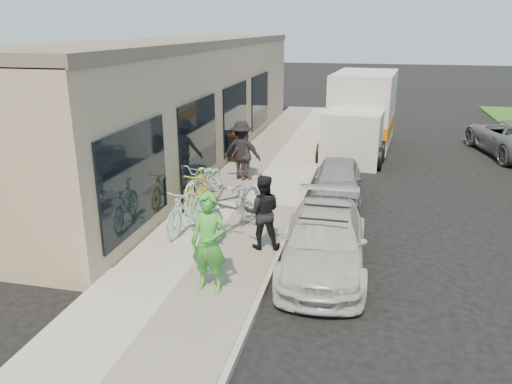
{
  "coord_description": "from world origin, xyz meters",
  "views": [
    {
      "loc": [
        1.24,
        -9.18,
        4.62
      ],
      "look_at": [
        -1.18,
        1.31,
        1.05
      ],
      "focal_mm": 35.0,
      "sensor_mm": 36.0,
      "label": 1
    }
  ],
  "objects_px": {
    "sedan_white": "(324,241)",
    "woman_rider": "(209,243)",
    "moving_truck": "(361,116)",
    "bystander_a": "(242,150)",
    "bystander_b": "(245,156)",
    "cruiser_bike_c": "(198,189)",
    "cruiser_bike_a": "(187,209)",
    "bike_rack": "(188,190)",
    "cruiser_bike_b": "(204,180)",
    "man_standing": "(262,212)",
    "sandwich_board": "(234,147)",
    "tandem_bike": "(233,205)",
    "sedan_silver": "(338,180)"
  },
  "relations": [
    {
      "from": "cruiser_bike_b",
      "to": "cruiser_bike_c",
      "type": "xyz_separation_m",
      "value": [
        0.1,
        -0.79,
        -0.01
      ]
    },
    {
      "from": "tandem_bike",
      "to": "moving_truck",
      "type": "bearing_deg",
      "value": 90.29
    },
    {
      "from": "tandem_bike",
      "to": "cruiser_bike_b",
      "type": "height_order",
      "value": "tandem_bike"
    },
    {
      "from": "sedan_white",
      "to": "man_standing",
      "type": "bearing_deg",
      "value": 162.74
    },
    {
      "from": "cruiser_bike_a",
      "to": "cruiser_bike_b",
      "type": "bearing_deg",
      "value": 108.6
    },
    {
      "from": "sedan_white",
      "to": "moving_truck",
      "type": "xyz_separation_m",
      "value": [
        0.36,
        10.59,
        0.72
      ]
    },
    {
      "from": "moving_truck",
      "to": "sandwich_board",
      "type": "bearing_deg",
      "value": -134.39
    },
    {
      "from": "cruiser_bike_b",
      "to": "sedan_silver",
      "type": "bearing_deg",
      "value": 29.67
    },
    {
      "from": "bike_rack",
      "to": "tandem_bike",
      "type": "distance_m",
      "value": 1.99
    },
    {
      "from": "sedan_silver",
      "to": "sedan_white",
      "type": "bearing_deg",
      "value": -91.12
    },
    {
      "from": "cruiser_bike_a",
      "to": "cruiser_bike_c",
      "type": "bearing_deg",
      "value": 109.58
    },
    {
      "from": "bystander_a",
      "to": "bystander_b",
      "type": "xyz_separation_m",
      "value": [
        0.11,
        -0.04,
        -0.16
      ]
    },
    {
      "from": "moving_truck",
      "to": "cruiser_bike_c",
      "type": "xyz_separation_m",
      "value": [
        -3.85,
        -8.2,
        -0.66
      ]
    },
    {
      "from": "sedan_white",
      "to": "cruiser_bike_c",
      "type": "height_order",
      "value": "sedan_white"
    },
    {
      "from": "sedan_white",
      "to": "sedan_silver",
      "type": "height_order",
      "value": "sedan_white"
    },
    {
      "from": "woman_rider",
      "to": "cruiser_bike_c",
      "type": "xyz_separation_m",
      "value": [
        -1.63,
        4.02,
        -0.41
      ]
    },
    {
      "from": "bike_rack",
      "to": "sedan_silver",
      "type": "bearing_deg",
      "value": 30.74
    },
    {
      "from": "woman_rider",
      "to": "man_standing",
      "type": "height_order",
      "value": "woman_rider"
    },
    {
      "from": "tandem_bike",
      "to": "sandwich_board",
      "type": "bearing_deg",
      "value": 119.97
    },
    {
      "from": "sandwich_board",
      "to": "cruiser_bike_c",
      "type": "distance_m",
      "value": 4.66
    },
    {
      "from": "sedan_white",
      "to": "woman_rider",
      "type": "bearing_deg",
      "value": -141.48
    },
    {
      "from": "cruiser_bike_a",
      "to": "cruiser_bike_b",
      "type": "xyz_separation_m",
      "value": [
        -0.37,
        2.35,
        -0.04
      ]
    },
    {
      "from": "man_standing",
      "to": "cruiser_bike_a",
      "type": "relative_size",
      "value": 0.89
    },
    {
      "from": "sedan_white",
      "to": "tandem_bike",
      "type": "distance_m",
      "value": 2.35
    },
    {
      "from": "bike_rack",
      "to": "moving_truck",
      "type": "xyz_separation_m",
      "value": [
        4.04,
        8.4,
        0.63
      ]
    },
    {
      "from": "sedan_white",
      "to": "tandem_bike",
      "type": "xyz_separation_m",
      "value": [
        -2.15,
        0.93,
        0.25
      ]
    },
    {
      "from": "cruiser_bike_c",
      "to": "bystander_b",
      "type": "xyz_separation_m",
      "value": [
        0.56,
        2.74,
        0.23
      ]
    },
    {
      "from": "sandwich_board",
      "to": "bystander_a",
      "type": "distance_m",
      "value": 2.05
    },
    {
      "from": "bike_rack",
      "to": "cruiser_bike_a",
      "type": "xyz_separation_m",
      "value": [
        0.47,
        -1.36,
        0.02
      ]
    },
    {
      "from": "bike_rack",
      "to": "sedan_white",
      "type": "xyz_separation_m",
      "value": [
        3.68,
        -2.19,
        -0.09
      ]
    },
    {
      "from": "woman_rider",
      "to": "cruiser_bike_a",
      "type": "height_order",
      "value": "woman_rider"
    },
    {
      "from": "sandwich_board",
      "to": "man_standing",
      "type": "bearing_deg",
      "value": -50.8
    },
    {
      "from": "cruiser_bike_b",
      "to": "sandwich_board",
      "type": "bearing_deg",
      "value": 104.69
    },
    {
      "from": "bike_rack",
      "to": "woman_rider",
      "type": "relative_size",
      "value": 0.47
    },
    {
      "from": "cruiser_bike_a",
      "to": "bystander_b",
      "type": "bearing_deg",
      "value": 95.81
    },
    {
      "from": "bystander_a",
      "to": "bystander_b",
      "type": "distance_m",
      "value": 0.2
    },
    {
      "from": "tandem_bike",
      "to": "woman_rider",
      "type": "bearing_deg",
      "value": -68.64
    },
    {
      "from": "sandwich_board",
      "to": "cruiser_bike_c",
      "type": "relative_size",
      "value": 0.63
    },
    {
      "from": "sandwich_board",
      "to": "cruiser_bike_a",
      "type": "bearing_deg",
      "value": -65.56
    },
    {
      "from": "man_standing",
      "to": "cruiser_bike_b",
      "type": "distance_m",
      "value": 3.63
    },
    {
      "from": "sandwich_board",
      "to": "cruiser_bike_a",
      "type": "xyz_separation_m",
      "value": [
        0.59,
        -6.21,
        0.01
      ]
    },
    {
      "from": "sedan_white",
      "to": "cruiser_bike_c",
      "type": "xyz_separation_m",
      "value": [
        -3.49,
        2.4,
        0.06
      ]
    },
    {
      "from": "cruiser_bike_a",
      "to": "cruiser_bike_c",
      "type": "relative_size",
      "value": 1.09
    },
    {
      "from": "tandem_bike",
      "to": "cruiser_bike_a",
      "type": "distance_m",
      "value": 1.07
    },
    {
      "from": "moving_truck",
      "to": "cruiser_bike_a",
      "type": "relative_size",
      "value": 3.42
    },
    {
      "from": "sedan_silver",
      "to": "man_standing",
      "type": "relative_size",
      "value": 2.04
    },
    {
      "from": "woman_rider",
      "to": "cruiser_bike_b",
      "type": "height_order",
      "value": "woman_rider"
    },
    {
      "from": "sedan_white",
      "to": "woman_rider",
      "type": "distance_m",
      "value": 2.51
    },
    {
      "from": "bystander_b",
      "to": "tandem_bike",
      "type": "bearing_deg",
      "value": -114.04
    },
    {
      "from": "cruiser_bike_b",
      "to": "bystander_a",
      "type": "xyz_separation_m",
      "value": [
        0.54,
        1.99,
        0.39
      ]
    }
  ]
}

